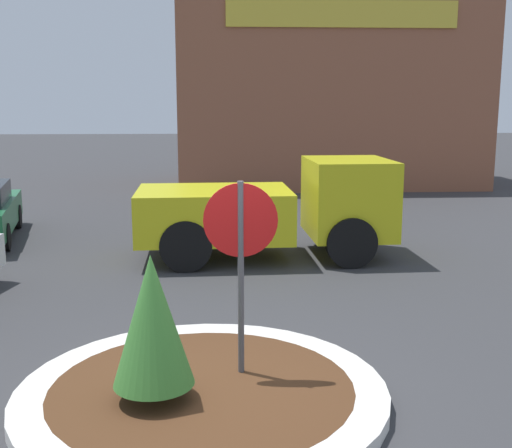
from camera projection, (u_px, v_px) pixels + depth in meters
ground_plane at (202, 400)px, 6.94m from camera, size 120.00×120.00×0.00m
traffic_island at (202, 393)px, 6.92m from camera, size 4.00×4.00×0.16m
stop_sign at (241, 244)px, 7.01m from camera, size 0.82×0.07×2.34m
island_shrub at (152, 320)px, 6.45m from camera, size 0.83×0.83×1.53m
utility_truck at (274, 208)px, 13.15m from camera, size 5.20×2.39×2.02m
storefront_building at (326, 95)px, 25.08m from camera, size 11.29×6.07×6.92m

